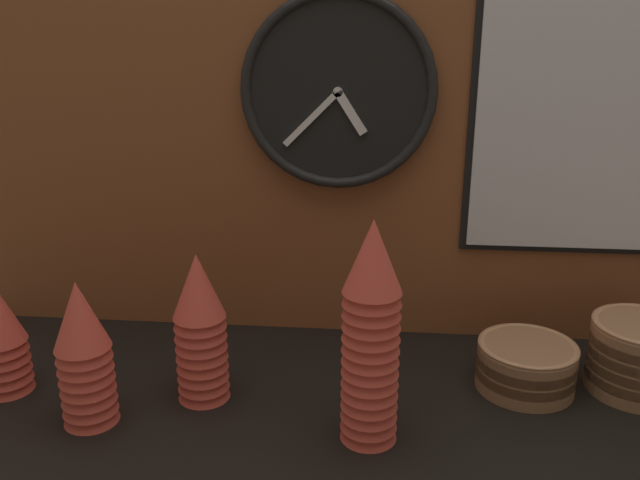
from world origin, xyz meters
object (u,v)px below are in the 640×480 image
Objects in this scene: cup_stack_left at (84,353)px; menu_board at (588,88)px; bowl_stack_right at (526,364)px; wall_clock at (338,91)px; cup_stack_center_left at (200,328)px; bowl_stack_far_right at (640,355)px; cup_stack_center_right at (371,334)px; cup_stack_far_left at (0,337)px.

menu_board reaches higher than cup_stack_left.
wall_clock is (-34.17, 17.83, 43.96)cm from bowl_stack_right.
cup_stack_center_left is 0.42× the size of menu_board.
cup_stack_center_left is 1.53× the size of bowl_stack_right.
bowl_stack_right is at bearing -176.67° from bowl_stack_far_right.
cup_stack_center_right is 2.08× the size of bowl_stack_right.
menu_board is (64.80, 26.74, 36.42)cm from cup_stack_center_left.
cup_stack_left reaches higher than cup_stack_far_left.
bowl_stack_right is (71.16, 16.60, -7.54)cm from cup_stack_left.
cup_stack_left is 18.40cm from cup_stack_center_left.
cup_stack_center_right is at bearing -17.64° from cup_stack_center_left.
bowl_stack_right is at bearing 5.71° from cup_stack_far_left.
cup_stack_center_right is 34.33cm from bowl_stack_right.
cup_stack_center_right is 60.22cm from menu_board.
bowl_stack_far_right is (108.43, 10.05, -3.52)cm from cup_stack_far_left.
cup_stack_left reaches higher than bowl_stack_far_right.
wall_clock is (37.00, 34.43, 36.42)cm from cup_stack_left.
cup_stack_center_right is 29.87cm from cup_stack_center_left.
cup_stack_left is at bearing -22.78° from cup_stack_far_left.
cup_stack_far_left is 110.28cm from menu_board.
cup_stack_far_left is 72.34cm from wall_clock.
wall_clock is 0.58× the size of menu_board.
cup_stack_left is 19.86cm from cup_stack_far_left.
bowl_stack_far_right is at bearing -17.45° from wall_clock.
cup_stack_center_right is 0.57× the size of menu_board.
cup_stack_center_right reaches higher than bowl_stack_right.
cup_stack_left is 1.42× the size of bowl_stack_right.
cup_stack_center_left reaches higher than cup_stack_far_left.
cup_stack_center_left is (16.26, 8.57, 0.93)cm from cup_stack_left.
bowl_stack_far_right is at bearing 5.30° from cup_stack_far_left.
cup_stack_far_left is at bearing -174.70° from bowl_stack_far_right.
menu_board is at bearing 15.56° from cup_stack_far_left.
cup_stack_center_left is 74.77cm from bowl_stack_far_right.
menu_board is at bearing 1.15° from wall_clock.
cup_stack_center_left reaches higher than cup_stack_left.
menu_board is (99.29, 27.66, 39.22)cm from cup_stack_far_left.
cup_stack_center_left reaches higher than bowl_stack_right.
wall_clock reaches higher than cup_stack_far_left.
cup_stack_left is at bearing -137.06° from wall_clock.
cup_stack_center_right is 50.47cm from bowl_stack_far_right.
cup_stack_far_left reaches higher than bowl_stack_right.
bowl_stack_right is at bearing -117.86° from menu_board.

